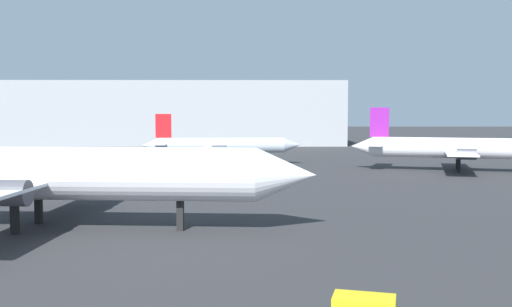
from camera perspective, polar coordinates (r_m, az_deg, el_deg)
airplane_on_taxiway at (r=44.52m, az=-20.05°, el=-1.82°), size 38.62×25.09×12.08m
airplane_far_left at (r=86.26m, az=19.80°, el=0.49°), size 31.79×19.73×8.94m
airplane_far_right at (r=91.81m, az=-3.54°, el=0.80°), size 24.96×19.99×7.99m
terminal_building at (r=149.70m, az=-8.14°, el=3.90°), size 85.32×21.72×15.61m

